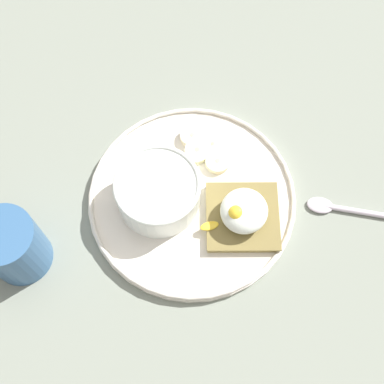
% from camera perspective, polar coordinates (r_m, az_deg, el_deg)
% --- Properties ---
extents(ground_plane, '(1.20, 1.20, 0.02)m').
position_cam_1_polar(ground_plane, '(0.75, 0.00, -1.21)').
color(ground_plane, gray).
rests_on(ground_plane, ground).
extents(plate, '(0.28, 0.28, 0.02)m').
position_cam_1_polar(plate, '(0.73, 0.00, -0.68)').
color(plate, silver).
rests_on(plate, ground_plane).
extents(oatmeal_bowl, '(0.11, 0.11, 0.06)m').
position_cam_1_polar(oatmeal_bowl, '(0.70, -3.64, 0.04)').
color(oatmeal_bowl, white).
rests_on(oatmeal_bowl, plate).
extents(toast_slice, '(0.13, 0.13, 0.01)m').
position_cam_1_polar(toast_slice, '(0.72, 5.29, -2.95)').
color(toast_slice, olive).
rests_on(toast_slice, plate).
extents(poached_egg, '(0.07, 0.08, 0.04)m').
position_cam_1_polar(poached_egg, '(0.69, 5.36, -2.33)').
color(poached_egg, white).
rests_on(poached_egg, toast_slice).
extents(banana_slice_front, '(0.04, 0.04, 0.01)m').
position_cam_1_polar(banana_slice_front, '(0.76, 2.19, 4.98)').
color(banana_slice_front, beige).
rests_on(banana_slice_front, plate).
extents(banana_slice_left, '(0.04, 0.04, 0.01)m').
position_cam_1_polar(banana_slice_left, '(0.77, 0.00, 5.93)').
color(banana_slice_left, '#FAE7BD').
rests_on(banana_slice_left, plate).
extents(banana_slice_back, '(0.05, 0.05, 0.01)m').
position_cam_1_polar(banana_slice_back, '(0.75, 2.73, 3.21)').
color(banana_slice_back, beige).
rests_on(banana_slice_back, plate).
extents(banana_slice_right, '(0.05, 0.05, 0.02)m').
position_cam_1_polar(banana_slice_right, '(0.75, 0.54, 4.34)').
color(banana_slice_right, '#F1EBB1').
rests_on(banana_slice_right, plate).
extents(coffee_mug, '(0.08, 0.08, 0.10)m').
position_cam_1_polar(coffee_mug, '(0.70, -18.58, -5.49)').
color(coffee_mug, '#356091').
rests_on(coffee_mug, ground_plane).
extents(spoon, '(0.04, 0.12, 0.01)m').
position_cam_1_polar(spoon, '(0.76, 15.45, -1.69)').
color(spoon, silver).
rests_on(spoon, ground_plane).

